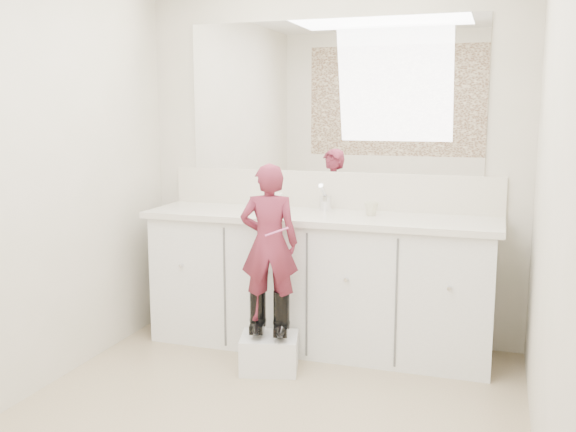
% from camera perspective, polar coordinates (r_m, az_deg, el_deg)
% --- Properties ---
extents(floor, '(3.00, 3.00, 0.00)m').
position_cam_1_polar(floor, '(3.30, -3.35, -18.61)').
color(floor, '#8E7D5D').
rests_on(floor, ground).
extents(wall_back, '(2.60, 0.00, 2.60)m').
position_cam_1_polar(wall_back, '(4.36, 3.81, 4.76)').
color(wall_back, beige).
rests_on(wall_back, floor).
extents(wall_front, '(2.60, 0.00, 2.60)m').
position_cam_1_polar(wall_front, '(1.66, -23.22, -3.49)').
color(wall_front, beige).
rests_on(wall_front, floor).
extents(wall_left, '(0.00, 3.00, 3.00)m').
position_cam_1_polar(wall_left, '(3.63, -23.03, 3.11)').
color(wall_left, beige).
rests_on(wall_left, floor).
extents(wall_right, '(0.00, 3.00, 3.00)m').
position_cam_1_polar(wall_right, '(2.74, 22.60, 1.33)').
color(wall_right, beige).
rests_on(wall_right, floor).
extents(vanity_cabinet, '(2.20, 0.55, 0.85)m').
position_cam_1_polar(vanity_cabinet, '(4.23, 2.76, -6.04)').
color(vanity_cabinet, silver).
rests_on(vanity_cabinet, floor).
extents(countertop, '(2.28, 0.58, 0.04)m').
position_cam_1_polar(countertop, '(4.12, 2.75, -0.12)').
color(countertop, beige).
rests_on(countertop, vanity_cabinet).
extents(backsplash, '(2.28, 0.03, 0.25)m').
position_cam_1_polar(backsplash, '(4.36, 3.74, 2.32)').
color(backsplash, beige).
rests_on(backsplash, countertop).
extents(mirror, '(2.00, 0.02, 1.00)m').
position_cam_1_polar(mirror, '(4.33, 3.84, 10.55)').
color(mirror, white).
rests_on(mirror, wall_back).
extents(dot_panel, '(2.00, 0.01, 1.20)m').
position_cam_1_polar(dot_panel, '(1.64, -24.02, 12.15)').
color(dot_panel, '#472819').
rests_on(dot_panel, wall_front).
extents(faucet, '(0.08, 0.08, 0.10)m').
position_cam_1_polar(faucet, '(4.27, 3.35, 1.15)').
color(faucet, silver).
rests_on(faucet, countertop).
extents(cup, '(0.12, 0.12, 0.09)m').
position_cam_1_polar(cup, '(4.10, 7.42, 0.64)').
color(cup, beige).
rests_on(cup, countertop).
extents(soap_bottle, '(0.10, 0.10, 0.18)m').
position_cam_1_polar(soap_bottle, '(4.23, -1.07, 1.63)').
color(soap_bottle, white).
rests_on(soap_bottle, countertop).
extents(step_stool, '(0.40, 0.36, 0.21)m').
position_cam_1_polar(step_stool, '(3.95, -1.67, -12.06)').
color(step_stool, silver).
rests_on(step_stool, floor).
extents(boot_left, '(0.15, 0.21, 0.28)m').
position_cam_1_polar(boot_left, '(3.89, -2.70, -8.50)').
color(boot_left, black).
rests_on(boot_left, step_stool).
extents(boot_right, '(0.15, 0.21, 0.28)m').
position_cam_1_polar(boot_right, '(3.84, -0.59, -8.73)').
color(boot_right, black).
rests_on(boot_right, step_stool).
extents(toddler, '(0.39, 0.30, 0.94)m').
position_cam_1_polar(toddler, '(3.76, -1.68, -2.40)').
color(toddler, '#AC3450').
rests_on(toddler, step_stool).
extents(toothbrush, '(0.13, 0.05, 0.06)m').
position_cam_1_polar(toothbrush, '(3.66, -1.01, -1.41)').
color(toothbrush, '#E2589E').
rests_on(toothbrush, toddler).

